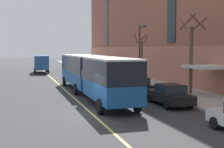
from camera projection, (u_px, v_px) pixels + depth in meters
ground_plane at (98, 114)px, 19.80m from camera, size 260.00×260.00×0.00m
sidewalk at (202, 99)px, 25.39m from camera, size 5.42×160.00×0.15m
city_bus at (91, 72)px, 27.60m from camera, size 2.81×19.49×3.50m
parked_car_black_2 at (169, 95)px, 22.71m from camera, size 2.06×4.82×1.56m
parked_car_silver_3 at (87, 70)px, 48.93m from camera, size 2.07×4.51×1.56m
parked_car_champagne_4 at (118, 79)px, 34.36m from camera, size 2.04×4.41×1.56m
parked_car_black_5 at (138, 85)px, 28.42m from camera, size 2.01×4.61×1.56m
parked_car_white_7 at (98, 74)px, 42.11m from camera, size 2.03×4.58×1.56m
box_truck at (41, 63)px, 52.78m from camera, size 2.50×7.50×2.96m
street_tree_far_uptown at (191, 52)px, 27.28m from camera, size 2.10×2.00×7.18m
street_tree_far_downtown at (141, 57)px, 38.29m from camera, size 1.69×1.59×5.86m
street_lamp at (140, 49)px, 32.47m from camera, size 0.36×1.48×6.38m
lane_centerline at (83, 106)px, 22.56m from camera, size 0.16×140.00×0.01m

